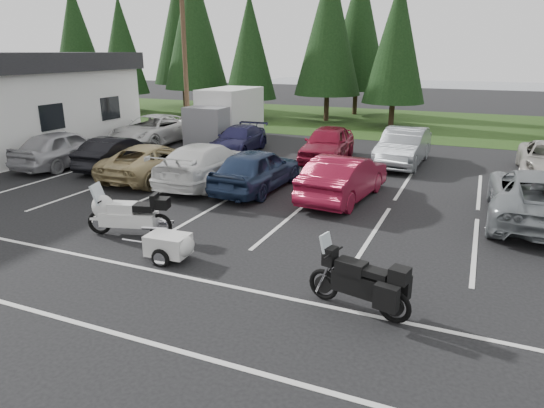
{
  "coord_description": "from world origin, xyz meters",
  "views": [
    {
      "loc": [
        5.66,
        -12.02,
        4.99
      ],
      "look_at": [
        0.69,
        -0.5,
        1.01
      ],
      "focal_mm": 32.0,
      "sensor_mm": 36.0,
      "label": 1
    }
  ],
  "objects_px": {
    "car_far_1": "(239,140)",
    "car_far_3": "(403,147)",
    "car_near_3": "(207,163)",
    "cargo_trailer": "(168,247)",
    "car_near_2": "(153,161)",
    "car_near_6": "(537,196)",
    "touring_motorcycle": "(128,210)",
    "car_far_2": "(328,144)",
    "car_near_5": "(344,177)",
    "adventure_motorcycle": "(358,276)",
    "car_near_0": "(64,148)",
    "car_near_4": "(257,169)",
    "box_truck": "(222,115)",
    "car_near_1": "(117,153)",
    "car_far_0": "(153,130)",
    "utility_pole": "(185,56)"
  },
  "relations": [
    {
      "from": "car_near_6",
      "to": "touring_motorcycle",
      "type": "bearing_deg",
      "value": 29.34
    },
    {
      "from": "box_truck",
      "to": "car_near_3",
      "type": "xyz_separation_m",
      "value": [
        4.01,
        -8.57,
        -0.66
      ]
    },
    {
      "from": "car_near_0",
      "to": "car_far_0",
      "type": "distance_m",
      "value": 5.99
    },
    {
      "from": "car_near_2",
      "to": "car_near_3",
      "type": "height_order",
      "value": "car_near_3"
    },
    {
      "from": "car_near_3",
      "to": "utility_pole",
      "type": "bearing_deg",
      "value": -55.71
    },
    {
      "from": "car_far_0",
      "to": "touring_motorcycle",
      "type": "bearing_deg",
      "value": -56.53
    },
    {
      "from": "box_truck",
      "to": "car_near_0",
      "type": "xyz_separation_m",
      "value": [
        -3.39,
        -8.54,
        -0.62
      ]
    },
    {
      "from": "car_far_1",
      "to": "car_far_3",
      "type": "height_order",
      "value": "car_far_3"
    },
    {
      "from": "car_near_0",
      "to": "box_truck",
      "type": "bearing_deg",
      "value": -112.37
    },
    {
      "from": "car_near_3",
      "to": "car_near_0",
      "type": "bearing_deg",
      "value": -2.56
    },
    {
      "from": "box_truck",
      "to": "car_near_1",
      "type": "xyz_separation_m",
      "value": [
        -0.88,
        -7.97,
        -0.74
      ]
    },
    {
      "from": "utility_pole",
      "to": "car_near_4",
      "type": "height_order",
      "value": "utility_pole"
    },
    {
      "from": "car_near_0",
      "to": "car_near_1",
      "type": "distance_m",
      "value": 2.58
    },
    {
      "from": "car_near_2",
      "to": "car_near_3",
      "type": "bearing_deg",
      "value": -178.36
    },
    {
      "from": "car_near_2",
      "to": "touring_motorcycle",
      "type": "bearing_deg",
      "value": 119.14
    },
    {
      "from": "car_near_3",
      "to": "adventure_motorcycle",
      "type": "distance_m",
      "value": 10.7
    },
    {
      "from": "utility_pole",
      "to": "car_near_4",
      "type": "bearing_deg",
      "value": -44.92
    },
    {
      "from": "adventure_motorcycle",
      "to": "utility_pole",
      "type": "bearing_deg",
      "value": 144.77
    },
    {
      "from": "car_far_2",
      "to": "car_far_3",
      "type": "height_order",
      "value": "car_far_3"
    },
    {
      "from": "car_far_1",
      "to": "car_far_3",
      "type": "bearing_deg",
      "value": -0.58
    },
    {
      "from": "car_far_3",
      "to": "car_near_3",
      "type": "bearing_deg",
      "value": -133.49
    },
    {
      "from": "car_near_1",
      "to": "adventure_motorcycle",
      "type": "bearing_deg",
      "value": 143.15
    },
    {
      "from": "car_near_1",
      "to": "car_far_2",
      "type": "bearing_deg",
      "value": -151.54
    },
    {
      "from": "car_far_1",
      "to": "car_near_5",
      "type": "bearing_deg",
      "value": -43.46
    },
    {
      "from": "car_far_0",
      "to": "car_far_1",
      "type": "height_order",
      "value": "car_far_0"
    },
    {
      "from": "touring_motorcycle",
      "to": "adventure_motorcycle",
      "type": "distance_m",
      "value": 7.04
    },
    {
      "from": "cargo_trailer",
      "to": "car_near_4",
      "type": "bearing_deg",
      "value": 92.43
    },
    {
      "from": "touring_motorcycle",
      "to": "car_far_3",
      "type": "bearing_deg",
      "value": 49.25
    },
    {
      "from": "car_near_6",
      "to": "car_far_3",
      "type": "xyz_separation_m",
      "value": [
        -4.92,
        6.32,
        0.02
      ]
    },
    {
      "from": "car_near_6",
      "to": "car_far_1",
      "type": "bearing_deg",
      "value": -23.68
    },
    {
      "from": "car_near_0",
      "to": "car_near_2",
      "type": "height_order",
      "value": "car_near_0"
    },
    {
      "from": "touring_motorcycle",
      "to": "car_far_0",
      "type": "bearing_deg",
      "value": 107.91
    },
    {
      "from": "car_far_3",
      "to": "car_near_1",
      "type": "bearing_deg",
      "value": -150.96
    },
    {
      "from": "car_far_2",
      "to": "adventure_motorcycle",
      "type": "height_order",
      "value": "car_far_2"
    },
    {
      "from": "car_near_0",
      "to": "car_near_1",
      "type": "relative_size",
      "value": 1.13
    },
    {
      "from": "car_near_2",
      "to": "cargo_trailer",
      "type": "height_order",
      "value": "car_near_2"
    },
    {
      "from": "car_far_3",
      "to": "car_far_0",
      "type": "bearing_deg",
      "value": -176.19
    },
    {
      "from": "car_near_4",
      "to": "touring_motorcycle",
      "type": "bearing_deg",
      "value": 79.23
    },
    {
      "from": "utility_pole",
      "to": "cargo_trailer",
      "type": "relative_size",
      "value": 6.04
    },
    {
      "from": "adventure_motorcycle",
      "to": "car_near_4",
      "type": "bearing_deg",
      "value": 140.66
    },
    {
      "from": "car_near_1",
      "to": "touring_motorcycle",
      "type": "bearing_deg",
      "value": 127.43
    },
    {
      "from": "car_far_0",
      "to": "car_far_3",
      "type": "xyz_separation_m",
      "value": [
        13.53,
        0.37,
        0.02
      ]
    },
    {
      "from": "car_near_2",
      "to": "car_far_1",
      "type": "height_order",
      "value": "car_near_2"
    },
    {
      "from": "car_near_4",
      "to": "car_far_2",
      "type": "bearing_deg",
      "value": -96.22
    },
    {
      "from": "car_far_2",
      "to": "car_near_5",
      "type": "bearing_deg",
      "value": -70.94
    },
    {
      "from": "car_near_3",
      "to": "car_near_4",
      "type": "bearing_deg",
      "value": 174.05
    },
    {
      "from": "box_truck",
      "to": "car_near_2",
      "type": "distance_m",
      "value": 8.87
    },
    {
      "from": "car_far_0",
      "to": "car_near_5",
      "type": "bearing_deg",
      "value": -25.93
    },
    {
      "from": "car_near_3",
      "to": "cargo_trailer",
      "type": "xyz_separation_m",
      "value": [
        2.9,
        -6.77,
        -0.45
      ]
    },
    {
      "from": "car_far_1",
      "to": "cargo_trailer",
      "type": "xyz_separation_m",
      "value": [
        4.51,
        -12.65,
        -0.32
      ]
    }
  ]
}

